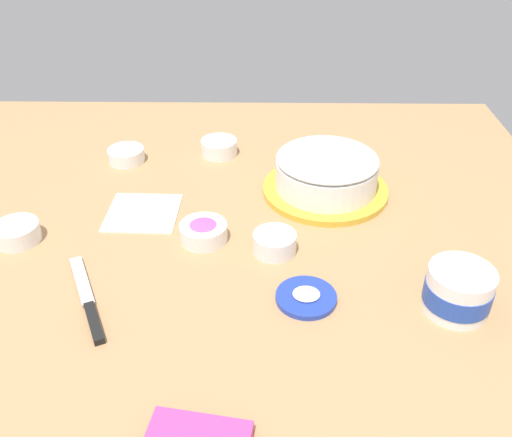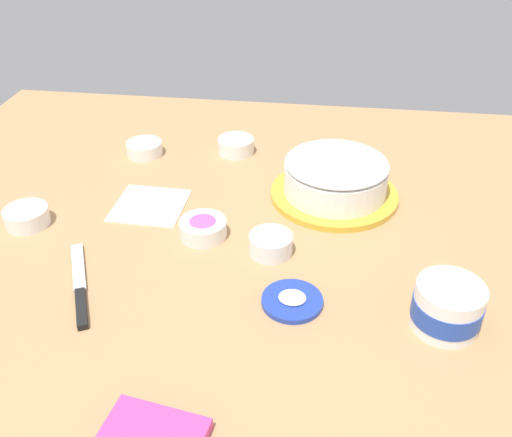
# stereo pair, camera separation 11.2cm
# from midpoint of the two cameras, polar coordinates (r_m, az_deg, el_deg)

# --- Properties ---
(ground_plane) EXTENTS (1.54, 1.54, 0.00)m
(ground_plane) POSITION_cam_midpoint_polar(r_m,az_deg,el_deg) (1.08, -2.02, -3.85)
(ground_plane) COLOR tan
(frosted_cake) EXTENTS (0.28, 0.28, 0.10)m
(frosted_cake) POSITION_cam_midpoint_polar(r_m,az_deg,el_deg) (1.25, 10.63, 3.94)
(frosted_cake) COLOR gold
(frosted_cake) RESTS_ON ground_plane
(frosting_tub) EXTENTS (0.11, 0.11, 0.08)m
(frosting_tub) POSITION_cam_midpoint_polar(r_m,az_deg,el_deg) (0.98, 22.07, -8.35)
(frosting_tub) COLOR white
(frosting_tub) RESTS_ON ground_plane
(frosting_tub_lid) EXTENTS (0.11, 0.11, 0.02)m
(frosting_tub_lid) POSITION_cam_midpoint_polar(r_m,az_deg,el_deg) (0.98, 7.01, -8.40)
(frosting_tub_lid) COLOR #233DAD
(frosting_tub_lid) RESTS_ON ground_plane
(spreading_knife) EXTENTS (0.12, 0.22, 0.01)m
(spreading_knife) POSITION_cam_midpoint_polar(r_m,az_deg,el_deg) (1.03, -14.49, -7.21)
(spreading_knife) COLOR silver
(spreading_knife) RESTS_ON ground_plane
(sprinkle_bowl_yellow) EXTENTS (0.09, 0.09, 0.04)m
(sprinkle_bowl_yellow) POSITION_cam_midpoint_polar(r_m,az_deg,el_deg) (1.44, 0.19, 7.39)
(sprinkle_bowl_yellow) COLOR white
(sprinkle_bowl_yellow) RESTS_ON ground_plane
(sprinkle_bowl_rainbow) EXTENTS (0.10, 0.10, 0.04)m
(sprinkle_bowl_rainbow) POSITION_cam_midpoint_polar(r_m,az_deg,el_deg) (1.12, -2.57, -0.99)
(sprinkle_bowl_rainbow) COLOR white
(sprinkle_bowl_rainbow) RESTS_ON ground_plane
(sprinkle_bowl_green) EXTENTS (0.09, 0.09, 0.03)m
(sprinkle_bowl_green) POSITION_cam_midpoint_polar(r_m,az_deg,el_deg) (1.45, -9.09, 7.03)
(sprinkle_bowl_green) COLOR white
(sprinkle_bowl_green) RESTS_ON ground_plane
(sprinkle_bowl_pink) EXTENTS (0.09, 0.09, 0.04)m
(sprinkle_bowl_pink) POSITION_cam_midpoint_polar(r_m,az_deg,el_deg) (1.23, -19.90, 0.14)
(sprinkle_bowl_pink) COLOR white
(sprinkle_bowl_pink) RESTS_ON ground_plane
(sprinkle_bowl_blue) EXTENTS (0.08, 0.08, 0.04)m
(sprinkle_bowl_blue) POSITION_cam_midpoint_polar(r_m,az_deg,el_deg) (1.08, 4.48, -2.67)
(sprinkle_bowl_blue) COLOR white
(sprinkle_bowl_blue) RESTS_ON ground_plane
(candy_box_lower) EXTENTS (0.15, 0.10, 0.02)m
(candy_box_lower) POSITION_cam_midpoint_polar(r_m,az_deg,el_deg) (0.80, -6.14, -21.25)
(candy_box_lower) COLOR #E53D8E
(candy_box_lower) RESTS_ON ground_plane
(paper_napkin) EXTENTS (0.15, 0.15, 0.01)m
(paper_napkin) POSITION_cam_midpoint_polar(r_m,az_deg,el_deg) (1.24, -8.21, 1.31)
(paper_napkin) COLOR white
(paper_napkin) RESTS_ON ground_plane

